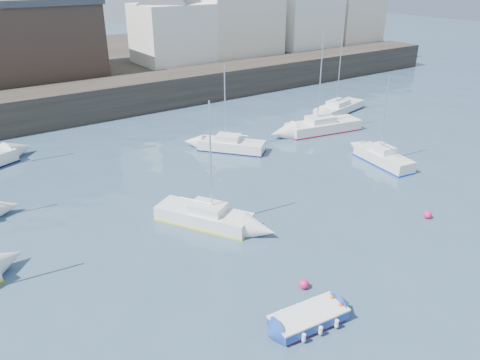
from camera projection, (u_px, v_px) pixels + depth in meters
water at (404, 311)px, 19.53m from camera, size 220.00×220.00×0.00m
quay_wall at (104, 98)px, 45.03m from camera, size 90.00×5.00×3.00m
land_strip at (53, 69)px, 58.51m from camera, size 90.00×32.00×2.80m
bldg_east_a at (234, 4)px, 57.59m from camera, size 13.36×13.36×11.80m
bldg_east_b at (304, 9)px, 63.31m from camera, size 11.88×11.88×9.95m
bldg_east_c at (350, 2)px, 67.77m from camera, size 11.14×11.14×10.95m
bldg_east_d at (172, 22)px, 53.15m from camera, size 11.14×11.14×8.95m
warehouse at (9, 39)px, 45.76m from camera, size 16.40×10.40×7.60m
blue_dinghy at (309, 318)px, 18.64m from camera, size 3.28×1.84×0.60m
sailboat_b at (204, 216)px, 25.99m from camera, size 4.32×5.62×7.07m
sailboat_c at (383, 158)px, 33.83m from camera, size 2.22×5.02×6.39m
sailboat_d at (323, 126)px, 40.42m from camera, size 6.93×3.27×8.49m
sailboat_f at (231, 145)px, 36.25m from camera, size 4.53×5.00×6.67m
sailboat_g at (339, 108)px, 45.88m from camera, size 6.51×3.31×7.88m
buoy_near at (304, 288)px, 20.92m from camera, size 0.45×0.45×0.45m
buoy_mid at (427, 218)px, 26.72m from camera, size 0.45×0.45×0.45m
buoy_far at (164, 207)px, 27.98m from camera, size 0.35×0.35×0.35m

